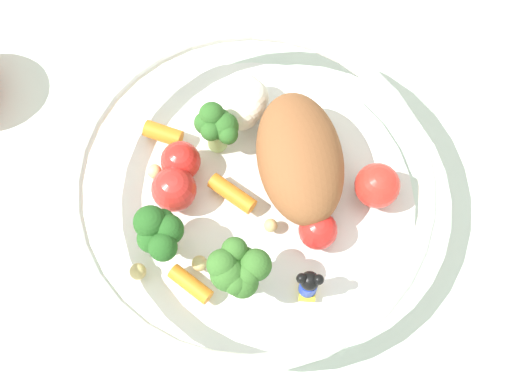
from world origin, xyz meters
The scene contains 2 objects.
ground_plane centered at (0.00, 0.00, 0.00)m, with size 2.40×2.40×0.00m, color silver.
food_container centered at (0.00, 0.01, 0.03)m, with size 0.25×0.25×0.07m.
Camera 1 is at (0.18, -0.07, 0.51)m, focal length 52.85 mm.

